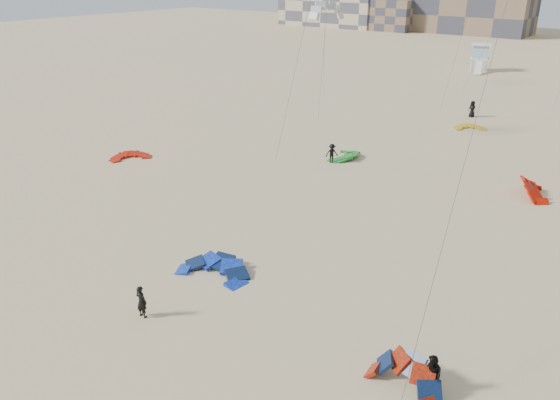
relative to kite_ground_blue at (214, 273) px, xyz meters
The scene contains 15 objects.
ground 4.33m from the kite_ground_blue, 82.62° to the right, with size 320.00×320.00×0.00m, color tan.
kite_ground_blue is the anchor object (origin of this frame).
kite_ground_orange 12.81m from the kite_ground_blue, ahead, with size 3.30×2.64×2.10m, color red, non-canonical shape.
kite_ground_red 22.64m from the kite_ground_blue, 152.74° to the left, with size 3.31×3.48×0.63m, color red, non-canonical shape.
kite_ground_green 22.80m from the kite_ground_blue, 101.82° to the left, with size 3.62×3.77×0.90m, color #208324, non-canonical shape.
kite_ground_red_far 25.82m from the kite_ground_blue, 63.11° to the left, with size 3.73×3.14×2.24m, color red, non-canonical shape.
kite_ground_yellow 38.67m from the kite_ground_blue, 88.09° to the left, with size 3.07×3.22×0.51m, color gold, non-canonical shape.
kitesurfer_main 5.24m from the kite_ground_blue, 89.81° to the right, with size 0.64×0.42×1.75m, color black.
kitesurfer_b 13.75m from the kite_ground_blue, ahead, with size 0.88×0.69×1.81m, color black.
kitesurfer_c 20.90m from the kite_ground_blue, 103.14° to the left, with size 1.12×0.64×1.73m, color black.
kitesurfer_e 43.77m from the kite_ground_blue, 90.30° to the left, with size 0.92×0.60×1.88m, color black.
kite_fly_grey 30.94m from the kite_ground_blue, 110.08° to the left, with size 4.57×4.52×12.54m.
lifeguard_tower_far 75.28m from the kite_ground_blue, 97.39° to the left, with size 3.86×6.43×4.38m.
condo_west_a 143.79m from the kite_ground_blue, 118.92° to the left, with size 30.00×15.00×14.00m, color tan.
condo_fill_left 133.28m from the kite_ground_blue, 111.79° to the left, with size 12.00×10.00×8.00m, color brown.
Camera 1 is at (18.60, -15.00, 16.12)m, focal length 35.00 mm.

